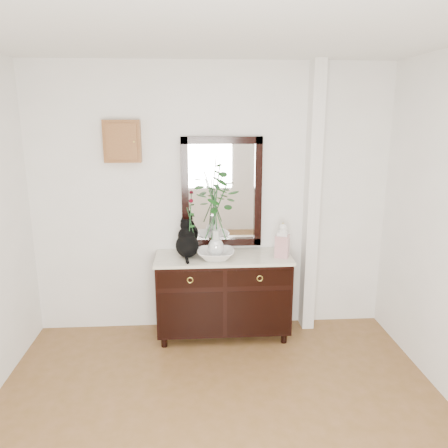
{
  "coord_description": "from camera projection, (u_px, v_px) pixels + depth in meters",
  "views": [
    {
      "loc": [
        -0.16,
        -2.33,
        2.2
      ],
      "look_at": [
        0.1,
        1.63,
        1.2
      ],
      "focal_mm": 35.0,
      "sensor_mm": 36.0,
      "label": 1
    }
  ],
  "objects": [
    {
      "name": "sideboard",
      "position": [
        223.0,
        292.0,
        4.36
      ],
      "size": [
        1.33,
        0.52,
        0.82
      ],
      "color": "black",
      "rests_on": "ground"
    },
    {
      "name": "vase_branches",
      "position": [
        216.0,
        210.0,
        4.08
      ],
      "size": [
        0.45,
        0.45,
        0.92
      ],
      "primitive_type": null,
      "rotation": [
        0.0,
        0.0,
        0.03
      ],
      "color": "silver",
      "rests_on": "lotus_bowl"
    },
    {
      "name": "ginger_jar",
      "position": [
        282.0,
        240.0,
        4.22
      ],
      "size": [
        0.17,
        0.17,
        0.34
      ],
      "primitive_type": null,
      "rotation": [
        0.0,
        0.0,
        -0.37
      ],
      "color": "white",
      "rests_on": "sideboard"
    },
    {
      "name": "key_cabinet",
      "position": [
        122.0,
        141.0,
        4.15
      ],
      "size": [
        0.35,
        0.1,
        0.4
      ],
      "primitive_type": "cube",
      "color": "brown",
      "rests_on": "wall_back"
    },
    {
      "name": "pilaster",
      "position": [
        312.0,
        202.0,
        4.37
      ],
      "size": [
        0.12,
        0.2,
        2.7
      ],
      "primitive_type": "cube",
      "color": "white",
      "rests_on": "ground"
    },
    {
      "name": "cat",
      "position": [
        187.0,
        238.0,
        4.23
      ],
      "size": [
        0.29,
        0.34,
        0.36
      ],
      "primitive_type": null,
      "rotation": [
        0.0,
        0.0,
        0.12
      ],
      "color": "black",
      "rests_on": "sideboard"
    },
    {
      "name": "bud_vase_rose",
      "position": [
        190.0,
        227.0,
        4.21
      ],
      "size": [
        0.08,
        0.08,
        0.58
      ],
      "primitive_type": null,
      "rotation": [
        0.0,
        0.0,
        -0.11
      ],
      "color": "#33693D",
      "rests_on": "sideboard"
    },
    {
      "name": "lotus_bowl",
      "position": [
        216.0,
        254.0,
        4.18
      ],
      "size": [
        0.38,
        0.38,
        0.09
      ],
      "primitive_type": "imported",
      "rotation": [
        0.0,
        0.0,
        -0.07
      ],
      "color": "white",
      "rests_on": "sideboard"
    },
    {
      "name": "wall_back",
      "position": [
        212.0,
        201.0,
        4.39
      ],
      "size": [
        3.6,
        0.04,
        2.7
      ],
      "primitive_type": "cube",
      "color": "white",
      "rests_on": "ground"
    },
    {
      "name": "wall_mirror",
      "position": [
        222.0,
        193.0,
        4.36
      ],
      "size": [
        0.8,
        0.06,
        1.1
      ],
      "color": "black",
      "rests_on": "wall_back"
    }
  ]
}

